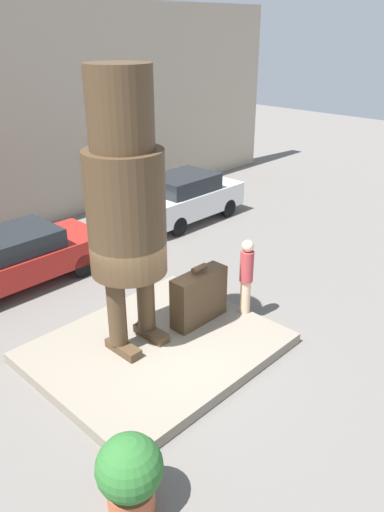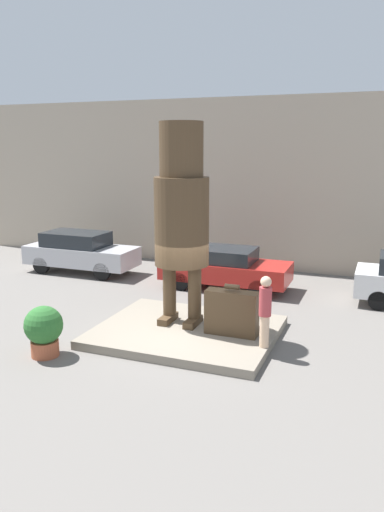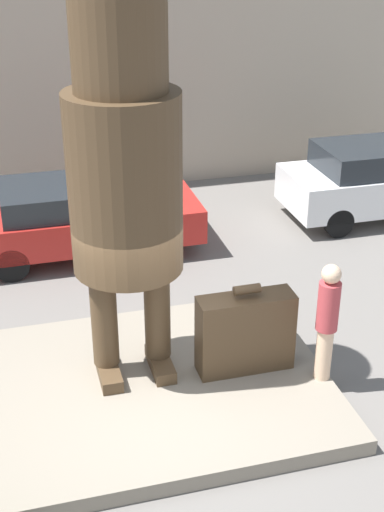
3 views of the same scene
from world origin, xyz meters
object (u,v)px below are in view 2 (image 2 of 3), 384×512
statue_figure (182,209)px  giant_suitcase (232,313)px  parked_car_red (224,267)px  planter_pot (44,329)px  parked_car_silver (80,251)px  tourist (265,309)px

statue_figure → giant_suitcase: size_ratio=3.96×
parked_car_red → planter_pot: (-2.26, -7.35, -0.11)m
statue_figure → parked_car_silver: statue_figure is taller
parked_car_silver → planter_pot: size_ratio=3.61×
giant_suitcase → tourist: 1.18m
statue_figure → parked_car_silver: (-6.36, 4.57, -2.54)m
giant_suitcase → tourist: bearing=-27.3°
statue_figure → tourist: (2.55, -0.91, -2.21)m
parked_car_silver → parked_car_red: size_ratio=0.99×
tourist → giant_suitcase: bearing=152.7°
parked_car_silver → statue_figure: bearing=-35.7°
parked_car_silver → tourist: bearing=-31.6°
parked_car_red → giant_suitcase: bearing=-70.1°
parked_car_silver → planter_pot: parked_car_silver is taller
statue_figure → tourist: 3.50m
giant_suitcase → parked_car_silver: size_ratio=0.30×
tourist → parked_car_red: tourist is taller
statue_figure → giant_suitcase: 3.06m
tourist → parked_car_red: 6.06m
parked_car_red → tourist: bearing=-62.9°
statue_figure → planter_pot: statue_figure is taller
statue_figure → parked_car_silver: 8.24m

